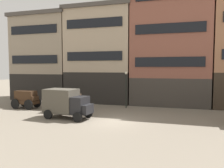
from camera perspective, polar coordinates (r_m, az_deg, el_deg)
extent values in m
plane|color=slate|center=(18.74, -0.08, -9.76)|extent=(120.00, 120.00, 0.00)
cube|color=black|center=(34.22, -16.21, -0.47)|extent=(8.32, 6.54, 3.69)
cube|color=gray|center=(34.26, -16.41, 9.25)|extent=(8.32, 6.54, 7.91)
cube|color=#47423D|center=(34.90, -16.55, 16.14)|extent=(8.82, 7.04, 0.50)
cube|color=black|center=(31.39, -19.65, 6.04)|extent=(6.99, 0.12, 1.10)
cube|color=black|center=(31.79, -19.83, 13.18)|extent=(6.99, 0.12, 1.10)
cube|color=black|center=(30.45, -2.46, -0.59)|extent=(8.58, 6.54, 3.98)
cube|color=tan|center=(30.54, -2.49, 10.70)|extent=(8.58, 6.54, 8.02)
cube|color=#47423D|center=(31.31, -2.52, 18.47)|extent=(9.08, 7.04, 0.50)
cube|color=black|center=(27.25, -4.78, 7.25)|extent=(7.21, 0.12, 1.10)
cube|color=black|center=(27.76, -4.83, 15.55)|extent=(7.21, 0.12, 1.10)
cube|color=#38332D|center=(28.85, 14.66, -1.62)|extent=(9.07, 6.54, 3.34)
cube|color=brown|center=(29.05, 14.93, 12.76)|extent=(9.07, 6.54, 11.16)
cube|color=black|center=(25.39, 14.56, 5.59)|extent=(7.62, 0.12, 1.10)
cube|color=black|center=(25.76, 14.72, 13.89)|extent=(7.62, 0.12, 1.10)
cube|color=#3D2819|center=(26.51, -21.49, -4.39)|extent=(2.75, 1.41, 0.36)
cube|color=#3D2819|center=(26.41, -21.54, -2.83)|extent=(2.34, 1.20, 1.10)
cube|color=#3D2819|center=(25.72, -19.57, -3.52)|extent=(0.44, 1.06, 0.50)
cylinder|color=black|center=(26.51, -19.00, -4.66)|extent=(1.10, 0.13, 1.10)
cylinder|color=black|center=(25.42, -20.97, -5.08)|extent=(1.10, 0.13, 1.10)
cylinder|color=black|center=(27.64, -21.96, -4.38)|extent=(1.10, 0.13, 1.10)
cylinder|color=black|center=(26.60, -23.96, -4.76)|extent=(1.10, 0.13, 1.10)
ellipsoid|color=beige|center=(24.76, -16.22, -3.58)|extent=(1.72, 0.67, 0.70)
cylinder|color=beige|center=(24.28, -14.85, -2.27)|extent=(0.68, 0.35, 0.76)
ellipsoid|color=beige|center=(24.03, -14.07, -1.61)|extent=(0.57, 0.26, 0.30)
cylinder|color=beige|center=(25.25, -17.72, -3.80)|extent=(0.27, 0.11, 0.65)
cylinder|color=black|center=(24.72, -14.90, -5.38)|extent=(0.14, 0.14, 0.95)
cylinder|color=black|center=(24.42, -15.37, -5.50)|extent=(0.14, 0.14, 0.95)
cylinder|color=black|center=(25.34, -16.97, -5.19)|extent=(0.14, 0.14, 0.95)
cylinder|color=black|center=(25.05, -17.46, -5.30)|extent=(0.14, 0.14, 0.95)
cube|color=black|center=(19.52, -8.71, -5.44)|extent=(1.56, 1.83, 1.50)
cube|color=black|center=(19.23, -6.90, -6.48)|extent=(1.04, 1.53, 0.80)
cube|color=#4C473D|center=(20.45, -13.07, -4.21)|extent=(2.97, 2.16, 2.10)
cube|color=silver|center=(19.26, -7.56, -4.81)|extent=(0.32, 1.37, 0.64)
cylinder|color=black|center=(20.27, -6.20, -7.50)|extent=(0.86, 0.30, 0.84)
cylinder|color=black|center=(18.66, -8.99, -8.55)|extent=(0.86, 0.30, 0.84)
cylinder|color=black|center=(21.83, -13.20, -6.75)|extent=(0.86, 0.30, 0.84)
cylinder|color=black|center=(20.34, -16.31, -7.61)|extent=(0.86, 0.30, 0.84)
cylinder|color=#38332D|center=(24.83, -8.37, -5.35)|extent=(0.16, 0.16, 0.85)
cylinder|color=#38332D|center=(24.75, -7.95, -5.38)|extent=(0.16, 0.16, 0.85)
cylinder|color=#38332D|center=(24.68, -8.18, -3.68)|extent=(0.50, 0.50, 0.62)
sphere|color=tan|center=(24.62, -8.19, -2.67)|extent=(0.22, 0.22, 0.22)
cylinder|color=#38332D|center=(24.61, -8.19, -2.44)|extent=(0.28, 0.28, 0.02)
cylinder|color=#38332D|center=(24.60, -8.19, -2.32)|extent=(0.18, 0.18, 0.09)
cylinder|color=black|center=(24.70, 3.69, -1.91)|extent=(0.12, 0.12, 3.80)
sphere|color=silver|center=(24.57, 3.72, 2.87)|extent=(0.32, 0.32, 0.32)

